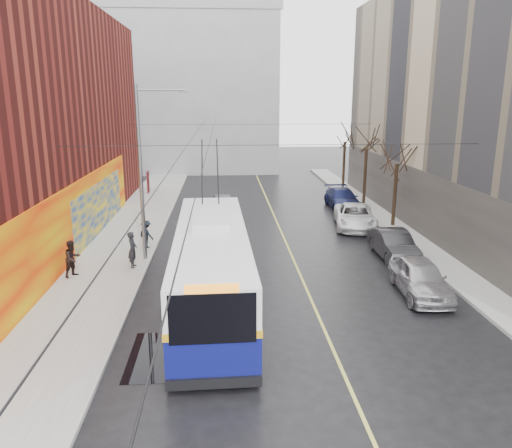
{
  "coord_description": "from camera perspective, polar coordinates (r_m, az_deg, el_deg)",
  "views": [
    {
      "loc": [
        -2.17,
        -15.25,
        8.42
      ],
      "look_at": [
        -0.66,
        7.21,
        2.63
      ],
      "focal_mm": 35.0,
      "sensor_mm": 36.0,
      "label": 1
    }
  ],
  "objects": [
    {
      "name": "parked_car_b",
      "position": [
        27.57,
        15.44,
        -2.27
      ],
      "size": [
        1.63,
        4.55,
        1.49
      ],
      "primitive_type": "imported",
      "rotation": [
        0.0,
        0.0,
        0.01
      ],
      "color": "#262629",
      "rests_on": "ground"
    },
    {
      "name": "building_far",
      "position": [
        60.36,
        -7.74,
        14.86
      ],
      "size": [
        20.5,
        12.1,
        18.0
      ],
      "color": "gray",
      "rests_on": "ground"
    },
    {
      "name": "sidewalk_right",
      "position": [
        30.61,
        17.74,
        -2.1
      ],
      "size": [
        2.0,
        60.0,
        0.15
      ],
      "primitive_type": "cube",
      "color": "gray",
      "rests_on": "ground"
    },
    {
      "name": "lane_line",
      "position": [
        30.65,
        3.19,
        -1.54
      ],
      "size": [
        0.12,
        50.0,
        0.01
      ],
      "primitive_type": "cube",
      "color": "#BFB74C",
      "rests_on": "ground"
    },
    {
      "name": "parked_car_a",
      "position": [
        22.87,
        18.25,
        -5.84
      ],
      "size": [
        2.12,
        4.71,
        1.57
      ],
      "primitive_type": "imported",
      "rotation": [
        0.0,
        0.0,
        -0.06
      ],
      "color": "#ADACB1",
      "rests_on": "ground"
    },
    {
      "name": "following_car",
      "position": [
        36.4,
        -3.74,
        2.21
      ],
      "size": [
        2.15,
        4.49,
        1.48
      ],
      "primitive_type": "imported",
      "rotation": [
        0.0,
        0.0,
        0.1
      ],
      "color": "#B9BABF",
      "rests_on": "ground"
    },
    {
      "name": "sidewalk_left",
      "position": [
        29.09,
        -15.25,
        -2.77
      ],
      "size": [
        4.0,
        60.0,
        0.15
      ],
      "primitive_type": "cube",
      "color": "gray",
      "rests_on": "ground"
    },
    {
      "name": "trolleybus",
      "position": [
        20.49,
        -5.07,
        -4.65
      ],
      "size": [
        3.35,
        13.33,
        6.27
      ],
      "rotation": [
        0.0,
        0.0,
        0.02
      ],
      "color": "#0B0E57",
      "rests_on": "ground"
    },
    {
      "name": "pedestrian_a",
      "position": [
        25.41,
        -13.93,
        -2.85
      ],
      "size": [
        0.44,
        0.67,
        1.82
      ],
      "primitive_type": "imported",
      "rotation": [
        0.0,
        0.0,
        1.58
      ],
      "color": "black",
      "rests_on": "sidewalk_left"
    },
    {
      "name": "parked_car_c",
      "position": [
        33.37,
        11.23,
        0.86
      ],
      "size": [
        3.37,
        5.77,
        1.51
      ],
      "primitive_type": "imported",
      "rotation": [
        0.0,
        0.0,
        -0.17
      ],
      "color": "white",
      "rests_on": "ground"
    },
    {
      "name": "streetlight_pole",
      "position": [
        25.8,
        -12.72,
        6.11
      ],
      "size": [
        2.65,
        0.6,
        9.0
      ],
      "color": "slate",
      "rests_on": "ground"
    },
    {
      "name": "ground",
      "position": [
        17.55,
        3.86,
        -14.28
      ],
      "size": [
        140.0,
        140.0,
        0.0
      ],
      "primitive_type": "plane",
      "color": "black",
      "rests_on": "ground"
    },
    {
      "name": "tree_mid",
      "position": [
        39.97,
        12.58,
        9.54
      ],
      "size": [
        3.2,
        3.2,
        6.68
      ],
      "color": "black",
      "rests_on": "ground"
    },
    {
      "name": "pedestrian_b",
      "position": [
        24.97,
        -20.23,
        -3.72
      ],
      "size": [
        1.03,
        1.08,
        1.75
      ],
      "primitive_type": "imported",
      "rotation": [
        0.0,
        0.0,
        0.95
      ],
      "color": "black",
      "rests_on": "sidewalk_left"
    },
    {
      "name": "parked_car_d",
      "position": [
        39.0,
        9.85,
        2.87
      ],
      "size": [
        2.13,
        5.2,
        1.51
      ],
      "primitive_type": "imported",
      "rotation": [
        0.0,
        0.0,
        0.0
      ],
      "color": "#151C4C",
      "rests_on": "ground"
    },
    {
      "name": "catenary_wires",
      "position": [
        30.1,
        -4.61,
        10.24
      ],
      "size": [
        18.0,
        60.0,
        0.22
      ],
      "color": "black"
    },
    {
      "name": "tree_far",
      "position": [
        46.72,
        10.16,
        10.18
      ],
      "size": [
        3.2,
        3.2,
        6.57
      ],
      "color": "black",
      "rests_on": "ground"
    },
    {
      "name": "puddle",
      "position": [
        17.51,
        -10.61,
        -14.57
      ],
      "size": [
        2.21,
        3.39,
        0.01
      ],
      "primitive_type": "cube",
      "color": "black",
      "rests_on": "ground"
    },
    {
      "name": "tree_near",
      "position": [
        33.36,
        15.9,
        7.95
      ],
      "size": [
        3.2,
        3.2,
        6.4
      ],
      "color": "black",
      "rests_on": "ground"
    },
    {
      "name": "pedestrian_c",
      "position": [
        28.55,
        -12.43,
        -1.12
      ],
      "size": [
        1.14,
        1.11,
        1.57
      ],
      "primitive_type": "imported",
      "rotation": [
        0.0,
        0.0,
        2.41
      ],
      "color": "black",
      "rests_on": "sidewalk_left"
    },
    {
      "name": "pigeons_flying",
      "position": [
        25.31,
        -4.47,
        11.89
      ],
      "size": [
        2.71,
        4.71,
        0.85
      ],
      "color": "slate"
    }
  ]
}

